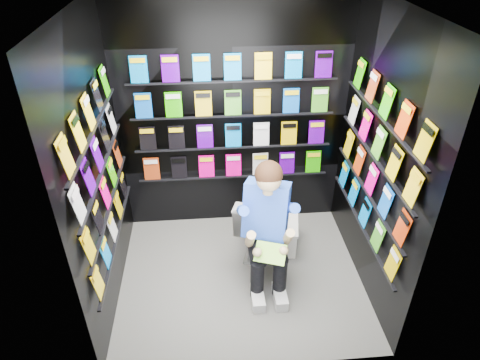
{
  "coord_description": "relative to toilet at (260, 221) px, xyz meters",
  "views": [
    {
      "loc": [
        -0.28,
        -3.09,
        3.19
      ],
      "look_at": [
        0.0,
        0.15,
        1.08
      ],
      "focal_mm": 32.0,
      "sensor_mm": 36.0,
      "label": 1
    }
  ],
  "objects": [
    {
      "name": "floor",
      "position": [
        -0.23,
        -0.44,
        -0.37
      ],
      "size": [
        2.4,
        2.4,
        0.0
      ],
      "primitive_type": "plane",
      "color": "#5F5F5C",
      "rests_on": "ground"
    },
    {
      "name": "wall_right",
      "position": [
        0.97,
        -0.44,
        0.93
      ],
      "size": [
        0.04,
        2.0,
        2.6
      ],
      "primitive_type": "cube",
      "color": "black",
      "rests_on": "floor"
    },
    {
      "name": "reader",
      "position": [
        0.0,
        -0.38,
        0.43
      ],
      "size": [
        0.79,
        0.95,
        1.5
      ],
      "primitive_type": null,
      "rotation": [
        0.0,
        0.0,
        -0.34
      ],
      "color": "blue",
      "rests_on": "toilet"
    },
    {
      "name": "wall_left",
      "position": [
        -1.43,
        -0.44,
        0.93
      ],
      "size": [
        0.04,
        2.0,
        2.6
      ],
      "primitive_type": "cube",
      "color": "black",
      "rests_on": "floor"
    },
    {
      "name": "longbox_lid",
      "position": [
        0.3,
        -0.01,
        -0.06
      ],
      "size": [
        0.3,
        0.44,
        0.03
      ],
      "primitive_type": "cube",
      "rotation": [
        0.0,
        0.0,
        -0.19
      ],
      "color": "silver",
      "rests_on": "longbox"
    },
    {
      "name": "longbox",
      "position": [
        0.3,
        -0.01,
        -0.22
      ],
      "size": [
        0.28,
        0.42,
        0.29
      ],
      "primitive_type": "cube",
      "rotation": [
        0.0,
        0.0,
        -0.19
      ],
      "color": "silver",
      "rests_on": "floor"
    },
    {
      "name": "toilet",
      "position": [
        0.0,
        0.0,
        0.0
      ],
      "size": [
        0.64,
        0.85,
        0.73
      ],
      "primitive_type": "imported",
      "rotation": [
        0.0,
        0.0,
        2.81
      ],
      "color": "white",
      "rests_on": "floor"
    },
    {
      "name": "comics_back",
      "position": [
        -0.23,
        0.53,
        0.94
      ],
      "size": [
        2.1,
        0.06,
        1.37
      ],
      "primitive_type": null,
      "color": "#BE310A",
      "rests_on": "wall_back"
    },
    {
      "name": "held_comic",
      "position": [
        0.0,
        -0.73,
        0.21
      ],
      "size": [
        0.31,
        0.24,
        0.12
      ],
      "primitive_type": "cube",
      "rotation": [
        -0.96,
        0.0,
        -0.34
      ],
      "color": "green",
      "rests_on": "reader"
    },
    {
      "name": "wall_front",
      "position": [
        -0.23,
        -1.44,
        0.93
      ],
      "size": [
        2.4,
        0.04,
        2.6
      ],
      "primitive_type": "cube",
      "color": "black",
      "rests_on": "floor"
    },
    {
      "name": "comics_right",
      "position": [
        0.94,
        -0.44,
        0.94
      ],
      "size": [
        0.06,
        1.7,
        1.37
      ],
      "primitive_type": null,
      "color": "#BE310A",
      "rests_on": "wall_right"
    },
    {
      "name": "ceiling",
      "position": [
        -0.23,
        -0.44,
        2.23
      ],
      "size": [
        2.4,
        2.4,
        0.0
      ],
      "primitive_type": "plane",
      "color": "white",
      "rests_on": "floor"
    },
    {
      "name": "comics_left",
      "position": [
        -1.4,
        -0.44,
        0.94
      ],
      "size": [
        0.06,
        1.7,
        1.37
      ],
      "primitive_type": null,
      "color": "#BE310A",
      "rests_on": "wall_left"
    },
    {
      "name": "wall_back",
      "position": [
        -0.23,
        0.56,
        0.93
      ],
      "size": [
        2.4,
        0.04,
        2.6
      ],
      "primitive_type": "cube",
      "color": "black",
      "rests_on": "floor"
    }
  ]
}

